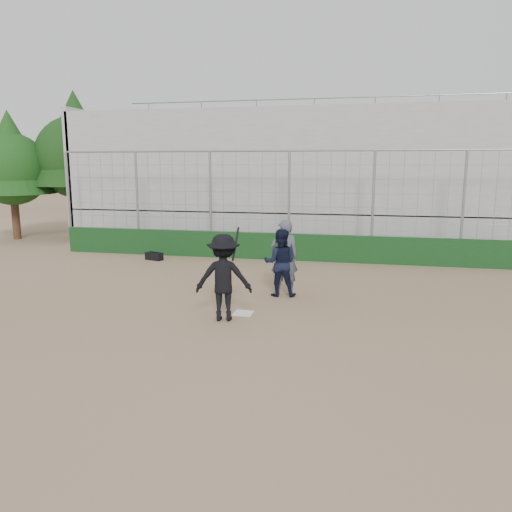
% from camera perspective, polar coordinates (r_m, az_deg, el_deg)
% --- Properties ---
extents(ground, '(90.00, 90.00, 0.00)m').
position_cam_1_polar(ground, '(11.99, -1.45, -6.60)').
color(ground, brown).
rests_on(ground, ground).
extents(home_plate, '(0.44, 0.44, 0.02)m').
position_cam_1_polar(home_plate, '(11.98, -1.45, -6.54)').
color(home_plate, white).
rests_on(home_plate, ground).
extents(backstop, '(18.10, 0.25, 4.04)m').
position_cam_1_polar(backstop, '(18.51, 3.74, 2.47)').
color(backstop, '#113514').
rests_on(backstop, ground).
extents(bleachers, '(20.25, 6.70, 6.98)m').
position_cam_1_polar(bleachers, '(23.25, 5.68, 8.91)').
color(bleachers, '#A0A0A0').
rests_on(bleachers, ground).
extents(tree_left, '(4.48, 4.48, 7.00)m').
position_cam_1_polar(tree_left, '(26.07, -19.86, 11.73)').
color(tree_left, '#3B2715').
rests_on(tree_left, ground).
extents(tree_right, '(3.84, 3.84, 6.00)m').
position_cam_1_polar(tree_right, '(26.27, -26.23, 9.90)').
color(tree_right, '#3D2416').
rests_on(tree_right, ground).
extents(batter_at_plate, '(1.40, 0.97, 2.11)m').
position_cam_1_polar(batter_at_plate, '(11.31, -3.72, -2.46)').
color(batter_at_plate, black).
rests_on(batter_at_plate, ground).
extents(catcher_crouched, '(0.95, 0.78, 1.23)m').
position_cam_1_polar(catcher_crouched, '(13.41, 2.76, -2.07)').
color(catcher_crouched, black).
rests_on(catcher_crouched, ground).
extents(umpire, '(0.88, 0.73, 1.86)m').
position_cam_1_polar(umpire, '(13.53, 3.25, -0.59)').
color(umpire, '#4A505D').
rests_on(umpire, ground).
extents(equipment_bag, '(0.72, 0.47, 0.32)m').
position_cam_1_polar(equipment_bag, '(18.98, -11.56, -0.02)').
color(equipment_bag, black).
rests_on(equipment_bag, ground).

